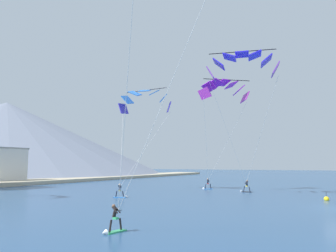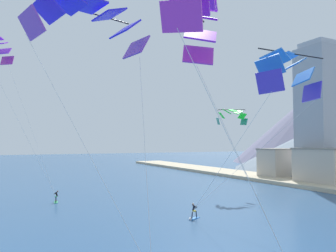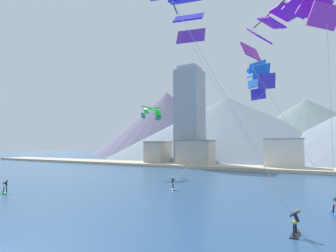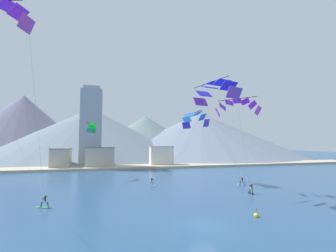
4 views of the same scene
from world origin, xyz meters
name	(u,v)px [view 1 (image 1 of 4)]	position (x,y,z in m)	size (l,w,h in m)	color
kitesurfer_near_lead	(207,186)	(16.20, 18.69, 0.52)	(1.33, 1.65, 1.74)	#337FDB
kitesurfer_near_trail	(122,193)	(-0.88, 22.65, 0.47)	(1.09, 1.75, 1.69)	#337FDB
kitesurfer_mid_center	(245,188)	(13.61, 11.86, 0.52)	(0.63, 1.77, 1.74)	black
kitesurfer_far_left	(112,225)	(-17.34, 11.24, 0.45)	(1.78, 0.66, 1.65)	#33B266
parafoil_kite_near_lead	(224,89)	(13.10, 14.48, 15.04)	(7.33, 7.30, 14.98)	#C034C1
parafoil_kite_near_trail	(145,99)	(9.19, 25.85, 13.91)	(12.33, 8.12, 14.17)	#4534C8
parafoil_kite_mid_center	(242,63)	(6.54, 9.92, 16.50)	(9.09, 9.06, 16.31)	purple
race_marker_buoy	(327,199)	(6.99, 1.28, 0.16)	(0.56, 0.56, 1.02)	yellow
shore_building_promenade_mid	(3,166)	(9.09, 58.77, 3.61)	(8.54, 4.46, 7.20)	silver
mountain_peak_far_spur	(5,138)	(46.89, 112.07, 13.73)	(120.26, 120.26, 27.45)	slate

